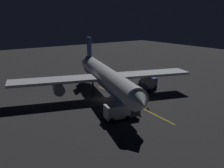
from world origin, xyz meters
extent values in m
cube|color=#2A2A2D|center=(0.00, 0.00, -0.10)|extent=(180.00, 180.00, 0.20)
cube|color=gold|center=(-2.59, 4.00, 0.00)|extent=(2.53, 25.34, 0.01)
cylinder|color=white|center=(0.00, 0.00, 4.68)|extent=(12.78, 30.64, 3.52)
cube|color=#2D479E|center=(0.00, 0.00, 3.72)|extent=(11.20, 26.15, 0.63)
cone|color=white|center=(5.03, 15.79, 4.68)|extent=(4.14, 3.73, 3.45)
cone|color=white|center=(-5.19, -16.29, 4.68)|extent=(4.30, 4.99, 3.17)
cube|color=#2D479E|center=(-4.41, -13.83, 8.78)|extent=(1.44, 3.54, 4.66)
cube|color=white|center=(-10.10, 1.59, 4.16)|extent=(17.35, 9.64, 0.50)
cylinder|color=slate|center=(-8.94, 2.48, 2.76)|extent=(2.97, 3.69, 2.10)
cube|color=white|center=(9.16, -4.55, 4.16)|extent=(17.35, 9.64, 0.50)
cylinder|color=slate|center=(8.72, -3.15, 2.76)|extent=(2.97, 3.69, 2.10)
cylinder|color=black|center=(2.59, 8.13, 1.46)|extent=(0.45, 0.45, 2.92)
cylinder|color=black|center=(-2.79, -1.79, 1.46)|extent=(0.45, 0.45, 2.92)
cylinder|color=black|center=(1.24, -3.07, 1.46)|extent=(0.45, 0.45, 2.92)
cube|color=silver|center=(4.68, 9.94, 1.50)|extent=(4.22, 2.90, 2.11)
cube|color=#38383D|center=(1.93, 10.57, 1.20)|extent=(2.20, 2.34, 1.50)
cylinder|color=black|center=(3.37, 10.24, 0.45)|extent=(1.39, 2.45, 0.90)
cylinder|color=black|center=(6.00, 9.65, 0.45)|extent=(1.39, 2.45, 0.90)
cube|color=navy|center=(-11.09, 0.30, 1.50)|extent=(5.11, 3.41, 2.10)
cube|color=#38383D|center=(-7.99, 1.27, 1.20)|extent=(2.32, 2.44, 1.50)
cylinder|color=black|center=(-9.52, 0.79, 0.45)|extent=(1.55, 2.47, 0.90)
cylinder|color=black|center=(-12.66, -0.20, 0.45)|extent=(1.55, 2.47, 0.90)
cylinder|color=black|center=(3.84, 10.23, 0.42)|extent=(0.32, 0.32, 0.85)
cylinder|color=yellow|center=(3.84, 10.23, 1.18)|extent=(0.40, 0.40, 0.65)
sphere|color=tan|center=(3.84, 10.23, 1.62)|extent=(0.24, 0.24, 0.24)
cone|color=#EA590F|center=(1.02, 4.29, 0.28)|extent=(0.36, 0.36, 0.55)
cube|color=black|center=(1.02, 4.29, 0.01)|extent=(0.50, 0.50, 0.03)
cone|color=#EA590F|center=(-2.63, 9.34, 0.28)|extent=(0.36, 0.36, 0.55)
cube|color=black|center=(-2.63, 9.34, 0.01)|extent=(0.50, 0.50, 0.03)
cone|color=#EA590F|center=(0.71, 11.15, 0.28)|extent=(0.36, 0.36, 0.55)
cube|color=black|center=(0.71, 11.15, 0.01)|extent=(0.50, 0.50, 0.03)
camera|label=1|loc=(27.69, 41.03, 16.26)|focal=41.60mm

